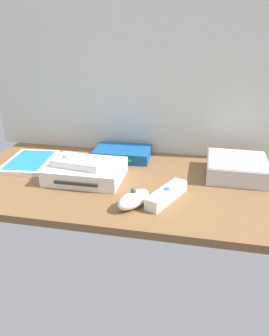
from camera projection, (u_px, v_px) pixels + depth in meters
ground_plane at (134, 184)px, 91.68cm from camera, size 100.00×48.00×2.00cm
back_wall at (150, 55)px, 100.73cm from camera, size 110.00×1.20×64.00cm
game_console at (86, 171)px, 92.02cm from camera, size 21.09×16.59×4.40cm
mini_computer at (237, 168)px, 93.40cm from camera, size 17.20×17.20×5.30cm
game_case at (30, 162)px, 102.43cm from camera, size 15.34×20.21×1.56cm
network_router at (123, 153)px, 106.76cm from camera, size 18.32×12.75×3.40cm
remote_wand at (167, 195)px, 80.56cm from camera, size 9.45×14.95×3.40cm
remote_nunchuk at (134, 199)px, 77.27cm from camera, size 8.92×10.84×5.10cm
remote_classic_pad at (79, 162)px, 90.25cm from camera, size 15.35×9.88×2.40cm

